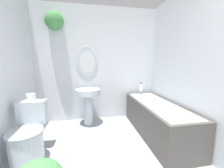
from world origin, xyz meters
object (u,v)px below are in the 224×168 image
(shampoo_bottle, at_px, (141,87))
(toilet, at_px, (28,137))
(bathtub, at_px, (157,118))
(toilet_paper_roll, at_px, (31,97))
(pedestal_sink, at_px, (88,100))

(shampoo_bottle, bearing_deg, toilet, -152.94)
(bathtub, distance_m, toilet_paper_roll, 2.01)
(bathtub, bearing_deg, shampoo_bottle, 91.84)
(toilet, bearing_deg, shampoo_bottle, 27.06)
(pedestal_sink, xyz_separation_m, shampoo_bottle, (1.15, 0.10, 0.20))
(pedestal_sink, bearing_deg, toilet, -131.24)
(shampoo_bottle, bearing_deg, pedestal_sink, -175.11)
(toilet, bearing_deg, bathtub, 8.45)
(pedestal_sink, height_order, bathtub, pedestal_sink)
(pedestal_sink, relative_size, shampoo_bottle, 4.56)
(pedestal_sink, height_order, shampoo_bottle, pedestal_sink)
(toilet, height_order, pedestal_sink, pedestal_sink)
(toilet, height_order, bathtub, toilet)
(pedestal_sink, height_order, toilet_paper_roll, pedestal_sink)
(pedestal_sink, bearing_deg, toilet_paper_roll, -139.19)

